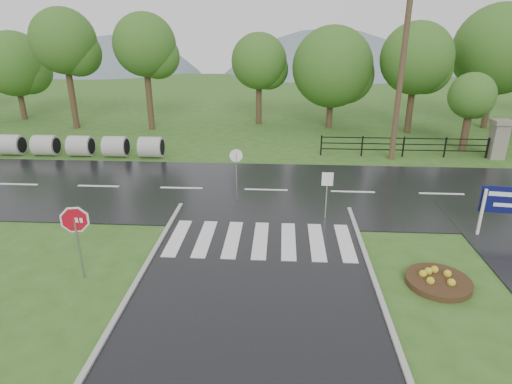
{
  "coord_description": "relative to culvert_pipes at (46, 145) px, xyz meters",
  "views": [
    {
      "loc": [
        0.68,
        -8.55,
        7.24
      ],
      "look_at": [
        -0.22,
        6.0,
        1.5
      ],
      "focal_mm": 30.0,
      "sensor_mm": 36.0,
      "label": 1
    }
  ],
  "objects": [
    {
      "name": "ground",
      "position": [
        13.16,
        -15.0,
        -0.6
      ],
      "size": [
        120.0,
        120.0,
        0.0
      ],
      "primitive_type": "plane",
      "color": "#325D1F",
      "rests_on": "ground"
    },
    {
      "name": "hills",
      "position": [
        16.65,
        50.0,
        -16.14
      ],
      "size": [
        102.0,
        48.0,
        48.0
      ],
      "color": "slate",
      "rests_on": "ground"
    },
    {
      "name": "treeline",
      "position": [
        14.16,
        9.0,
        -0.6
      ],
      "size": [
        83.2,
        5.2,
        10.0
      ],
      "color": "#2E5B1C",
      "rests_on": "ground"
    },
    {
      "name": "fence_west",
      "position": [
        20.91,
        1.0,
        0.12
      ],
      "size": [
        9.58,
        0.08,
        1.2
      ],
      "color": "black",
      "rests_on": "ground"
    },
    {
      "name": "culvert_pipes",
      "position": [
        0.0,
        0.0,
        0.0
      ],
      "size": [
        13.9,
        1.2,
        1.2
      ],
      "color": "#9E9B93",
      "rests_on": "ground"
    },
    {
      "name": "flower_bed",
      "position": [
        18.59,
        -12.39,
        -0.46
      ],
      "size": [
        1.9,
        1.9,
        0.38
      ],
      "color": "#332111",
      "rests_on": "ground"
    },
    {
      "name": "reg_sign_round",
      "position": [
        11.95,
        -6.41,
        0.89
      ],
      "size": [
        0.55,
        0.1,
        2.38
      ],
      "color": "#939399",
      "rests_on": "ground"
    },
    {
      "name": "pillar_west",
      "position": [
        26.16,
        1.0,
        0.58
      ],
      "size": [
        1.0,
        1.0,
        2.24
      ],
      "color": "gray",
      "rests_on": "ground"
    },
    {
      "name": "stop_sign",
      "position": [
        7.89,
        -12.67,
        1.16
      ],
      "size": [
        1.09,
        0.28,
        2.51
      ],
      "color": "#939399",
      "rests_on": "ground"
    },
    {
      "name": "reg_sign_small",
      "position": [
        15.63,
        -7.99,
        0.81
      ],
      "size": [
        0.44,
        0.05,
        1.97
      ],
      "color": "#939399",
      "rests_on": "ground"
    },
    {
      "name": "entrance_tree_left",
      "position": [
        24.9,
        2.5,
        2.7
      ],
      "size": [
        2.67,
        2.67,
        4.68
      ],
      "color": "#3D2B1C",
      "rests_on": "ground"
    },
    {
      "name": "crosswalk",
      "position": [
        13.16,
        -10.0,
        -0.54
      ],
      "size": [
        6.5,
        2.8,
        0.02
      ],
      "color": "silver",
      "rests_on": "ground"
    },
    {
      "name": "utility_pole_east",
      "position": [
        20.15,
        0.5,
        4.1
      ],
      "size": [
        1.65,
        0.31,
        9.25
      ],
      "color": "#473523",
      "rests_on": "ground"
    },
    {
      "name": "main_road",
      "position": [
        13.16,
        -5.0,
        -0.6
      ],
      "size": [
        90.0,
        8.0,
        0.04
      ],
      "primitive_type": "cube",
      "color": "black",
      "rests_on": "ground"
    }
  ]
}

